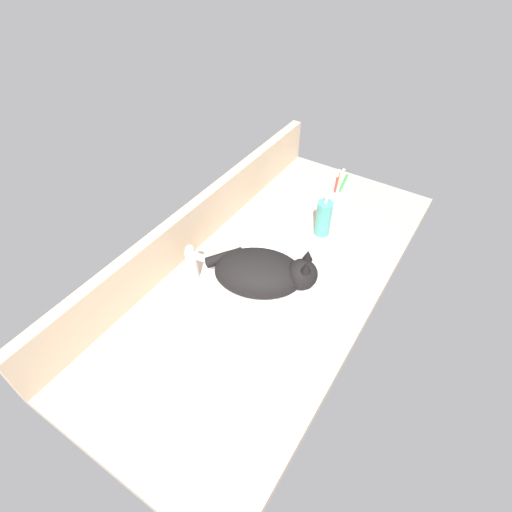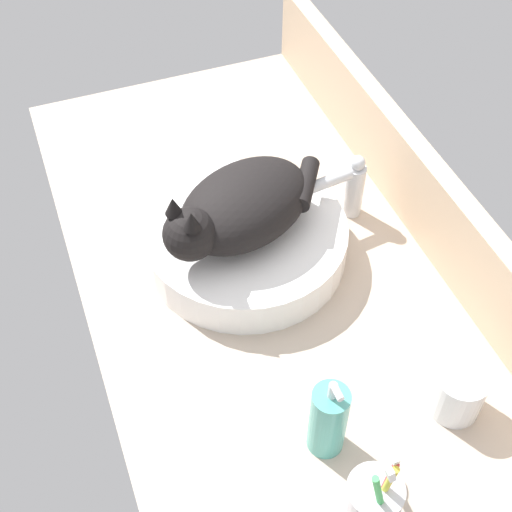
{
  "view_description": "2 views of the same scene",
  "coord_description": "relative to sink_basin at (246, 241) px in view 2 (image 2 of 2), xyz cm",
  "views": [
    {
      "loc": [
        -76.55,
        -42.77,
        92.83
      ],
      "look_at": [
        -4.61,
        3.54,
        10.16
      ],
      "focal_mm": 28.0,
      "sensor_mm": 36.0,
      "label": 1
    },
    {
      "loc": [
        68.44,
        -30.36,
        95.91
      ],
      "look_at": [
        -3.19,
        -3.22,
        8.95
      ],
      "focal_mm": 50.0,
      "sensor_mm": 36.0,
      "label": 2
    }
  ],
  "objects": [
    {
      "name": "ground_plane",
      "position": [
        11.78,
        1.95,
        -5.41
      ],
      "size": [
        137.76,
        63.62,
        4.0
      ],
      "primitive_type": "cube",
      "color": "#B2A08E"
    },
    {
      "name": "backsplash_panel",
      "position": [
        11.78,
        31.96,
        4.76
      ],
      "size": [
        137.76,
        3.6,
        16.36
      ],
      "primitive_type": "cube",
      "color": "#CCAD8C",
      "rests_on": "ground_plane"
    },
    {
      "name": "sink_basin",
      "position": [
        0.0,
        0.0,
        0.0
      ],
      "size": [
        35.74,
        35.74,
        6.83
      ],
      "primitive_type": "cylinder",
      "color": "white",
      "rests_on": "ground_plane"
    },
    {
      "name": "cat",
      "position": [
        0.6,
        -1.23,
        9.17
      ],
      "size": [
        25.35,
        30.95,
        14.0
      ],
      "color": "black",
      "rests_on": "sink_basin"
    },
    {
      "name": "faucet",
      "position": [
        -2.75,
        21.24,
        3.89
      ],
      "size": [
        4.17,
        11.86,
        13.6
      ],
      "color": "silver",
      "rests_on": "ground_plane"
    },
    {
      "name": "soap_dispenser",
      "position": [
        38.66,
        -1.95,
        3.28
      ],
      "size": [
        5.36,
        5.36,
        16.41
      ],
      "color": "teal",
      "rests_on": "ground_plane"
    },
    {
      "name": "toothbrush_cup",
      "position": [
        50.95,
        -1.09,
        1.79
      ],
      "size": [
        7.53,
        7.53,
        18.68
      ],
      "color": "silver",
      "rests_on": "ground_plane"
    },
    {
      "name": "water_glass",
      "position": [
        40.07,
        18.58,
        0.26
      ],
      "size": [
        7.9,
        7.9,
        8.21
      ],
      "color": "white",
      "rests_on": "ground_plane"
    }
  ]
}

